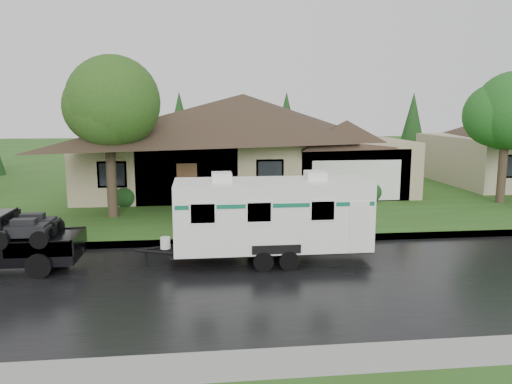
{
  "coord_description": "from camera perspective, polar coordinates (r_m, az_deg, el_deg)",
  "views": [
    {
      "loc": [
        -0.63,
        -15.59,
        4.94
      ],
      "look_at": [
        1.39,
        2.0,
        1.95
      ],
      "focal_mm": 35.0,
      "sensor_mm": 36.0,
      "label": 1
    }
  ],
  "objects": [
    {
      "name": "tree_right_green",
      "position": [
        28.02,
        26.74,
        7.87
      ],
      "size": [
        3.87,
        3.87,
        6.4
      ],
      "color": "#382B1E",
      "rests_on": "lawn"
    },
    {
      "name": "travel_trailer",
      "position": [
        16.08,
        1.78,
        -2.55
      ],
      "size": [
        6.54,
        2.3,
        2.94
      ],
      "color": "white",
      "rests_on": "ground"
    },
    {
      "name": "house_main",
      "position": [
        29.6,
        -0.88,
        6.98
      ],
      "size": [
        19.44,
        10.8,
        6.9
      ],
      "color": "tan",
      "rests_on": "lawn"
    },
    {
      "name": "curb",
      "position": [
        18.5,
        -4.39,
        -5.68
      ],
      "size": [
        140.0,
        0.5,
        0.15
      ],
      "primitive_type": "cube",
      "color": "gray",
      "rests_on": "ground"
    },
    {
      "name": "lawn",
      "position": [
        30.98,
        -5.3,
        0.52
      ],
      "size": [
        140.0,
        26.0,
        0.15
      ],
      "primitive_type": "cube",
      "color": "#2D5019",
      "rests_on": "ground"
    },
    {
      "name": "ground",
      "position": [
        16.36,
        -4.08,
        -8.0
      ],
      "size": [
        140.0,
        140.0,
        0.0
      ],
      "primitive_type": "plane",
      "color": "#2D5019",
      "rests_on": "ground"
    },
    {
      "name": "shrub_row",
      "position": [
        25.39,
        -0.51,
        -0.13
      ],
      "size": [
        13.6,
        1.0,
        1.0
      ],
      "color": "#143814",
      "rests_on": "lawn"
    },
    {
      "name": "tree_left_green",
      "position": [
        22.69,
        -16.54,
        9.1
      ],
      "size": [
        4.13,
        4.13,
        6.84
      ],
      "color": "#382B1E",
      "rests_on": "lawn"
    },
    {
      "name": "road",
      "position": [
        14.47,
        -3.72,
        -10.37
      ],
      "size": [
        140.0,
        8.0,
        0.01
      ],
      "primitive_type": "cube",
      "color": "black",
      "rests_on": "ground"
    }
  ]
}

